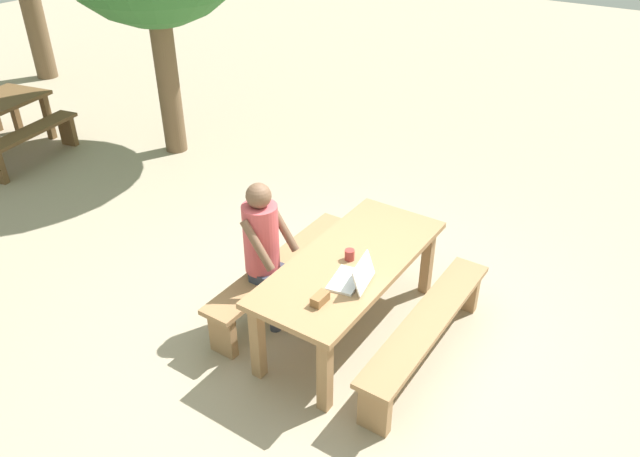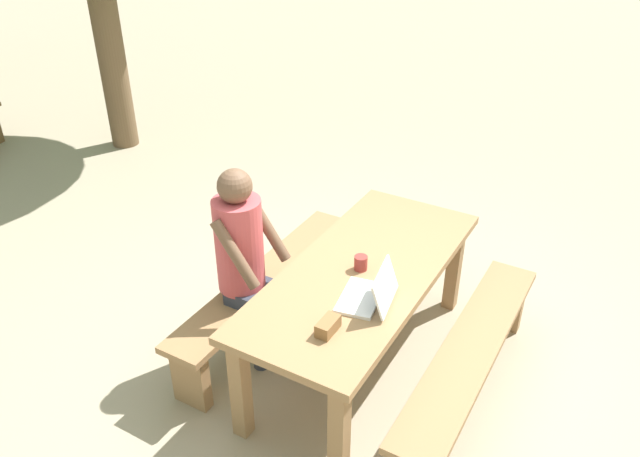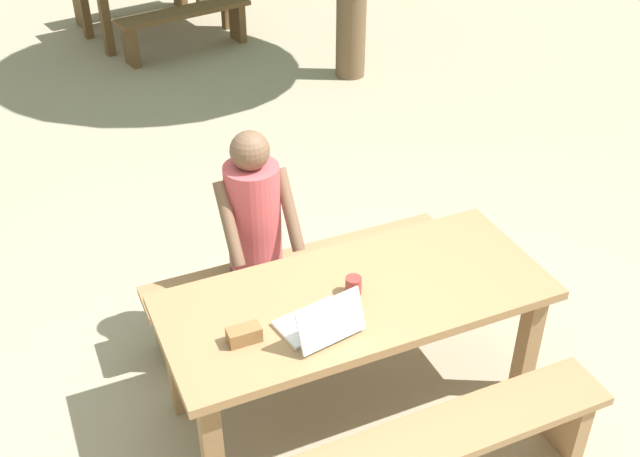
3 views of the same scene
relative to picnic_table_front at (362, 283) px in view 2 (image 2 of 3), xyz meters
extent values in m
plane|color=tan|center=(0.00, 0.00, -0.63)|extent=(30.00, 30.00, 0.00)
cube|color=#9E754C|center=(0.00, 0.00, 0.08)|extent=(1.92, 0.82, 0.05)
cube|color=#9E754C|center=(-0.86, -0.31, -0.29)|extent=(0.09, 0.09, 0.69)
cube|color=#9E754C|center=(0.86, -0.31, -0.29)|extent=(0.09, 0.09, 0.69)
cube|color=#9E754C|center=(-0.86, 0.31, -0.29)|extent=(0.09, 0.09, 0.69)
cube|color=#9E754C|center=(0.86, 0.31, -0.29)|extent=(0.09, 0.09, 0.69)
cube|color=#9E754C|center=(0.00, -0.71, -0.21)|extent=(1.86, 0.30, 0.05)
cube|color=#9E754C|center=(0.83, -0.71, -0.43)|extent=(0.08, 0.24, 0.40)
cube|color=#9E754C|center=(0.00, 0.71, -0.21)|extent=(1.86, 0.30, 0.05)
cube|color=#9E754C|center=(-0.83, 0.71, -0.43)|extent=(0.08, 0.24, 0.40)
cube|color=#9E754C|center=(0.83, 0.71, -0.43)|extent=(0.08, 0.24, 0.40)
cube|color=white|center=(-0.28, -0.12, 0.12)|extent=(0.37, 0.27, 0.02)
cube|color=white|center=(-0.26, -0.26, 0.23)|extent=(0.35, 0.14, 0.20)
cube|color=#0F1933|center=(-0.26, -0.25, 0.23)|extent=(0.32, 0.12, 0.18)
cube|color=olive|center=(-0.61, -0.10, 0.14)|extent=(0.15, 0.08, 0.07)
cylinder|color=#99332D|center=(-0.01, 0.01, 0.15)|extent=(0.08, 0.08, 0.09)
cylinder|color=#333847|center=(-0.36, 0.53, -0.41)|extent=(0.10, 0.10, 0.45)
cylinder|color=#333847|center=(-0.18, 0.53, -0.41)|extent=(0.10, 0.10, 0.45)
cube|color=#333847|center=(-0.27, 0.62, -0.15)|extent=(0.28, 0.28, 0.12)
cylinder|color=#C64C51|center=(-0.27, 0.71, 0.20)|extent=(0.30, 0.30, 0.61)
cylinder|color=brown|center=(-0.44, 0.61, 0.26)|extent=(0.07, 0.32, 0.41)
cylinder|color=brown|center=(-0.10, 0.61, 0.26)|extent=(0.07, 0.32, 0.41)
sphere|color=brown|center=(-0.27, 0.71, 0.60)|extent=(0.21, 0.21, 0.21)
cylinder|color=brown|center=(1.90, 3.98, 0.47)|extent=(0.29, 0.29, 2.21)
camera|label=1|loc=(-3.55, -2.06, 2.93)|focal=34.32mm
camera|label=2|loc=(-2.84, -1.34, 2.25)|focal=35.34mm
camera|label=3|loc=(-1.35, -2.60, 2.49)|focal=43.21mm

